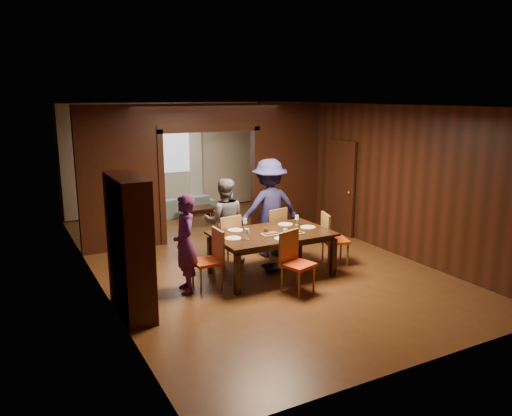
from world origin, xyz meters
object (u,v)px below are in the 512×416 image
person_navy (269,208)px  chair_near (298,263)px  chair_right (335,239)px  chair_far_l (225,240)px  person_purple (185,244)px  person_grey (224,221)px  chair_left (207,260)px  hutch (130,246)px  sofa (181,205)px  coffee_table (198,215)px  chair_far_r (271,232)px  dining_table (271,253)px

person_navy → chair_near: bearing=78.8°
chair_right → chair_far_l: 2.04m
person_purple → person_grey: size_ratio=0.99×
person_purple → chair_left: person_purple is taller
chair_far_l → chair_right: bearing=146.5°
chair_far_l → hutch: hutch is taller
person_purple → sofa: 5.27m
person_grey → chair_left: (-0.78, -1.04, -0.31)m
coffee_table → hutch: (-2.71, -4.32, 0.80)m
person_purple → chair_left: 0.46m
person_navy → chair_far_r: bearing=112.1°
person_navy → coffee_table: (-0.33, 2.94, -0.75)m
chair_far_r → chair_near: (-0.52, -1.79, 0.00)m
chair_right → hutch: 3.91m
person_purple → chair_right: size_ratio=1.63×
person_purple → chair_far_l: bearing=135.9°
person_grey → person_navy: size_ratio=0.84×
person_purple → chair_far_l: person_purple is taller
chair_left → chair_far_r: bearing=119.7°
person_purple → hutch: (-0.96, -0.39, 0.21)m
chair_near → hutch: 2.62m
dining_table → chair_far_l: (-0.53, 0.80, 0.10)m
sofa → chair_far_l: (-0.63, -4.13, 0.23)m
chair_near → chair_far_l: bearing=89.5°
person_purple → chair_right: person_purple is taller
sofa → chair_far_l: 4.18m
chair_far_l → hutch: 2.42m
person_purple → chair_right: (2.90, -0.04, -0.31)m
sofa → dining_table: size_ratio=0.87×
person_grey → person_navy: 0.96m
sofa → chair_left: 5.18m
person_purple → sofa: size_ratio=0.91×
coffee_table → chair_left: size_ratio=0.82×
person_grey → chair_far_l: person_grey is taller
chair_far_l → chair_far_r: same height
chair_far_r → chair_near: same height
person_purple → chair_left: (0.34, -0.04, -0.31)m
sofa → chair_near: 5.82m
chair_left → chair_far_l: 1.13m
person_grey → chair_near: (0.44, -1.85, -0.31)m
person_navy → chair_near: 1.96m
chair_near → chair_left: bearing=129.3°
chair_far_r → chair_near: size_ratio=1.00×
chair_right → chair_far_l: bearing=82.1°
sofa → person_purple: bearing=64.2°
chair_right → hutch: (-3.86, -0.35, 0.52)m
chair_far_r → dining_table: bearing=47.8°
person_navy → chair_right: person_navy is taller
person_grey → chair_far_r: person_grey is taller
person_navy → coffee_table: bearing=-79.4°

